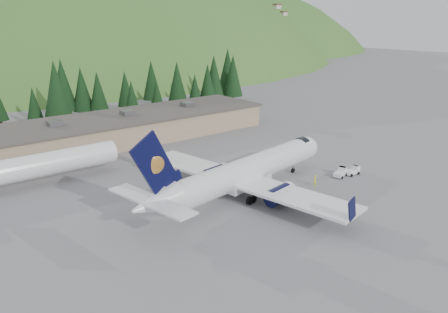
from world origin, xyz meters
TOP-DOWN VIEW (x-y plane):
  - ground at (0.00, 0.00)m, footprint 600.00×600.00m
  - airliner at (-1.10, -0.18)m, footprint 37.91×35.73m
  - second_airliner at (-24.92, 22.00)m, footprint 27.50×11.00m
  - baggage_tug_a at (16.00, -4.13)m, footprint 2.93×2.17m
  - baggage_tug_b at (18.31, -4.80)m, footprint 2.70×1.73m
  - terminal_building at (-5.01, 38.00)m, footprint 71.00×17.00m
  - ramp_worker at (9.37, -4.36)m, footprint 0.74×0.67m
  - tree_line at (-5.61, 60.10)m, footprint 113.59×19.01m
  - hills at (53.34, 207.38)m, footprint 614.00×330.00m

SIDE VIEW (x-z plane):
  - hills at x=53.34m, z-range -232.80..67.20m
  - ground at x=0.00m, z-range 0.00..0.00m
  - baggage_tug_b at x=18.31m, z-range -0.07..1.32m
  - baggage_tug_a at x=16.00m, z-range -0.07..1.35m
  - ramp_worker at x=9.37m, z-range 0.00..1.70m
  - terminal_building at x=-5.01m, z-range -0.43..5.67m
  - second_airliner at x=-24.92m, z-range -1.70..8.35m
  - airliner at x=-1.10m, z-range -2.94..9.65m
  - tree_line at x=-5.61m, z-range 0.42..14.85m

